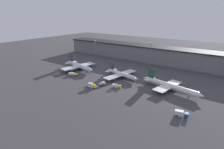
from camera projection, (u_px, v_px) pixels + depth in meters
The scene contains 12 objects.
ground at pixel (111, 91), 126.83m from camera, with size 600.00×600.00×0.00m, color #423F44.
terminal_building at pixel (159, 55), 197.20m from camera, with size 252.24×22.72×18.34m.
airplane_0 at pixel (79, 66), 174.42m from camera, with size 43.53×36.29×14.19m.
airplane_1 at pixel (121, 74), 152.84m from camera, with size 36.40×35.27×11.97m.
airplane_2 at pixel (170, 86), 127.46m from camera, with size 47.84×29.33×12.70m.
service_vehicle_0 at pixel (102, 84), 136.59m from camera, with size 3.61×5.16×2.78m.
service_vehicle_1 at pixel (92, 85), 131.99m from camera, with size 5.99×3.85×3.84m.
service_vehicle_2 at pixel (181, 113), 95.75m from camera, with size 7.41×3.81×3.17m.
service_vehicle_3 at pixel (116, 86), 132.25m from camera, with size 7.00×4.39×2.92m.
service_vehicle_4 at pixel (73, 74), 157.99m from camera, with size 8.15×5.24×2.81m.
lamp_post_0 at pixel (95, 46), 224.68m from camera, with size 1.80×1.80×21.52m.
lamp_post_1 at pixel (151, 51), 183.51m from camera, with size 1.80×1.80×25.09m.
Camera 1 is at (66.09, -94.81, 53.66)m, focal length 28.00 mm.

